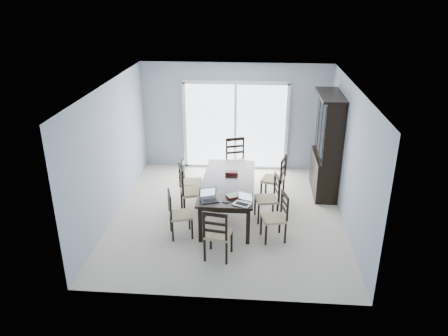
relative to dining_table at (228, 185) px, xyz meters
The scene contains 24 objects.
floor 0.67m from the dining_table, ahead, with size 5.00×5.00×0.00m, color silver.
ceiling 1.93m from the dining_table, ahead, with size 5.00×5.00×0.00m, color white.
back_wall 2.58m from the dining_table, 90.00° to the left, with size 4.50×0.02×2.60m, color #97A2B4.
wall_left 2.34m from the dining_table, behind, with size 0.02×5.00×2.60m, color #97A2B4.
wall_right 2.34m from the dining_table, ahead, with size 0.02×5.00×2.60m, color #97A2B4.
balcony 3.57m from the dining_table, 90.00° to the left, with size 4.50×2.00×0.10m, color gray.
railing 4.50m from the dining_table, 90.00° to the left, with size 4.50×0.06×1.10m, color #99999E.
dining_table is the anchor object (origin of this frame).
china_hutch 2.41m from the dining_table, 31.71° to the left, with size 0.50×1.38×2.20m.
sliding_door 2.51m from the dining_table, 90.00° to the left, with size 2.52×0.05×2.18m.
chair_left_near 1.23m from the dining_table, 136.46° to the right, with size 0.49×0.48×1.03m.
chair_left_mid 0.80m from the dining_table, behind, with size 0.57×0.56×1.19m.
chair_left_far 1.08m from the dining_table, 145.56° to the left, with size 0.42×0.41×1.02m.
chair_right_near 1.24m from the dining_table, 39.64° to the right, with size 0.48×0.47×1.04m.
chair_right_mid 0.85m from the dining_table, ahead, with size 0.48×0.47×1.07m.
chair_right_far 1.24m from the dining_table, 36.97° to the left, with size 0.54×0.53×1.15m.
chair_end_near 1.54m from the dining_table, 92.89° to the right, with size 0.47×0.48×1.09m.
chair_end_far 1.67m from the dining_table, 87.70° to the left, with size 0.57×0.58×1.19m.
laptop_dark 0.91m from the dining_table, 107.26° to the right, with size 0.36×0.31×0.21m.
laptop_silver 1.01m from the dining_table, 72.03° to the right, with size 0.34×0.30×0.20m.
book_stack 0.69m from the dining_table, 78.52° to the right, with size 0.30×0.28×0.04m.
cell_phone 0.90m from the dining_table, 89.31° to the right, with size 0.11×0.05×0.01m, color black.
game_box 0.34m from the dining_table, 82.14° to the left, with size 0.25×0.13×0.06m, color #4A0E1A.
hot_tub 3.55m from the dining_table, 95.09° to the left, with size 1.93×1.73×0.97m.
Camera 1 is at (0.52, -7.64, 4.26)m, focal length 35.00 mm.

